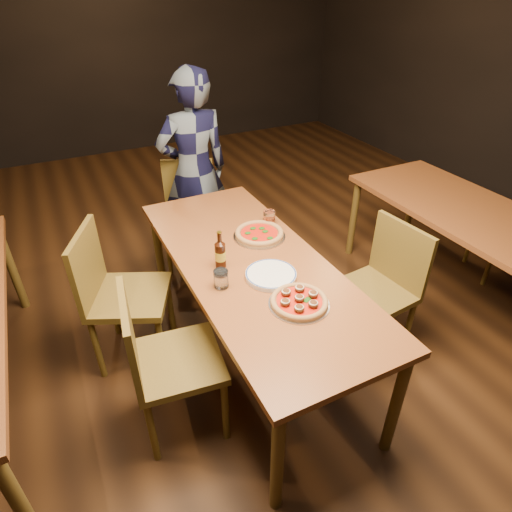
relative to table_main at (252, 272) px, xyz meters
name	(u,v)px	position (x,y,z in m)	size (l,w,h in m)	color
ground	(253,353)	(0.00, 0.00, -0.68)	(9.00, 9.00, 0.00)	black
room_shell	(251,55)	(0.00, 0.00, 1.18)	(9.00, 9.00, 9.00)	black
table_main	(252,272)	(0.00, 0.00, 0.00)	(0.80, 2.00, 0.75)	brown
table_right	(480,224)	(1.70, -0.20, 0.00)	(0.80, 2.00, 0.75)	brown
chair_main_nw	(178,360)	(-0.57, -0.29, -0.20)	(0.45, 0.45, 0.96)	brown
chair_main_sw	(130,295)	(-0.68, 0.35, -0.19)	(0.46, 0.46, 0.99)	brown
chair_main_e	(372,292)	(0.71, -0.28, -0.21)	(0.44, 0.44, 0.94)	brown
chair_end	(189,215)	(0.02, 1.26, -0.22)	(0.43, 0.43, 0.92)	brown
chair_nbr_right	(508,229)	(2.28, -0.07, -0.26)	(0.39, 0.39, 0.85)	brown
pizza_meatball	(299,301)	(0.04, -0.45, 0.09)	(0.31, 0.31, 0.06)	#B7B7BF
pizza_margherita	(259,234)	(0.17, 0.24, 0.09)	(0.33, 0.33, 0.04)	#B7B7BF
plate_stack	(271,275)	(0.03, -0.18, 0.09)	(0.28, 0.28, 0.03)	white
beer_bottle	(220,255)	(-0.18, 0.04, 0.15)	(0.06, 0.06, 0.22)	black
water_glass	(221,279)	(-0.25, -0.14, 0.12)	(0.08, 0.08, 0.10)	white
amber_glass	(269,218)	(0.30, 0.35, 0.12)	(0.08, 0.08, 0.10)	#A73B12
diner	(194,172)	(0.12, 1.31, 0.14)	(0.59, 0.39, 1.63)	black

